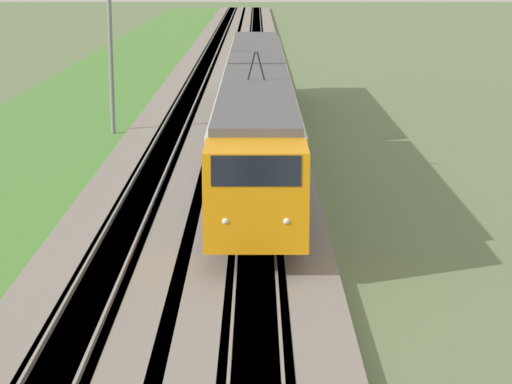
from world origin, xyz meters
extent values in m
cube|color=gray|center=(50.00, 0.00, 0.15)|extent=(240.00, 4.40, 0.30)
cube|color=gray|center=(50.00, -4.02, 0.15)|extent=(240.00, 4.40, 0.30)
cube|color=#4C4238|center=(50.00, 0.00, 0.15)|extent=(240.00, 1.57, 0.30)
cube|color=gray|center=(50.00, 0.53, 0.38)|extent=(240.00, 0.07, 0.15)
cube|color=gray|center=(50.00, -0.53, 0.38)|extent=(240.00, 0.07, 0.15)
cube|color=#4C4238|center=(50.00, -4.02, 0.15)|extent=(240.00, 1.57, 0.30)
cube|color=gray|center=(50.00, -3.49, 0.38)|extent=(240.00, 0.07, 0.15)
cube|color=gray|center=(50.00, -4.56, 0.38)|extent=(240.00, 0.07, 0.15)
cube|color=#4C8438|center=(50.00, 6.35, 0.06)|extent=(240.00, 8.78, 0.12)
cube|color=orange|center=(21.74, -4.02, 2.31)|extent=(2.31, 2.72, 2.63)
cube|color=black|center=(21.39, -4.02, 3.20)|extent=(1.67, 2.27, 0.79)
sphere|color=#F2EAC6|center=(20.63, -3.24, 1.89)|extent=(0.20, 0.20, 0.20)
sphere|color=#F2EAC6|center=(20.63, -4.80, 1.89)|extent=(0.20, 0.20, 0.20)
cube|color=#2D2D33|center=(31.44, -4.02, 1.37)|extent=(17.08, 2.83, 0.74)
cube|color=silver|center=(31.44, -4.02, 2.68)|extent=(17.08, 2.83, 1.89)
cube|color=black|center=(31.44, -4.02, 2.83)|extent=(15.72, 2.85, 0.80)
cube|color=#515156|center=(31.44, -4.02, 3.75)|extent=(17.08, 2.60, 0.25)
cube|color=black|center=(31.44, -4.02, 0.72)|extent=(16.23, 2.41, 0.55)
cylinder|color=black|center=(24.70, -3.49, 0.88)|extent=(0.86, 0.12, 0.86)
cylinder|color=black|center=(24.70, -4.56, 0.88)|extent=(0.86, 0.12, 0.86)
cube|color=#2D2D33|center=(50.28, -4.02, 1.37)|extent=(19.40, 2.83, 0.74)
cube|color=silver|center=(50.28, -4.02, 2.68)|extent=(19.40, 2.83, 1.89)
cube|color=black|center=(50.28, -4.02, 2.83)|extent=(17.84, 2.85, 0.80)
cube|color=#515156|center=(50.28, -4.02, 3.75)|extent=(19.40, 2.60, 0.25)
cube|color=black|center=(50.28, -4.02, 0.72)|extent=(18.43, 2.41, 0.55)
cylinder|color=black|center=(34.00, -3.85, 4.43)|extent=(0.06, 0.33, 1.08)
cylinder|color=black|center=(34.00, -4.20, 4.43)|extent=(0.06, 0.33, 1.08)
cube|color=black|center=(24.70, -4.02, 0.00)|extent=(0.10, 0.10, 0.00)
cylinder|color=slate|center=(43.96, 2.93, 4.05)|extent=(0.22, 0.22, 8.11)
camera|label=1|loc=(-3.87, -4.04, 8.37)|focal=70.00mm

